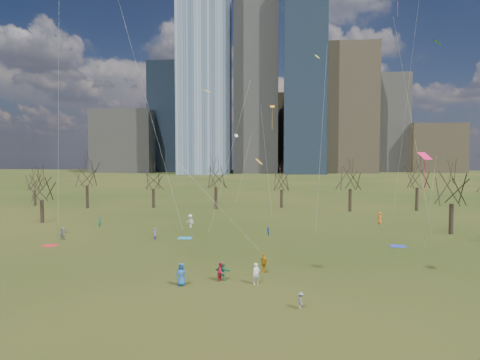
# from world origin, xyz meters

# --- Properties ---
(ground) EXTENTS (500.00, 500.00, 0.00)m
(ground) POSITION_xyz_m (0.00, 0.00, 0.00)
(ground) COLOR black
(ground) RESTS_ON ground
(downtown_skyline) EXTENTS (212.50, 78.00, 118.00)m
(downtown_skyline) POSITION_xyz_m (-2.43, 210.64, 39.01)
(downtown_skyline) COLOR slate
(downtown_skyline) RESTS_ON ground
(bare_tree_row) EXTENTS (113.04, 29.80, 9.50)m
(bare_tree_row) POSITION_xyz_m (-0.09, 37.22, 6.12)
(bare_tree_row) COLOR black
(bare_tree_row) RESTS_ON ground
(blanket_teal) EXTENTS (1.60, 1.50, 0.03)m
(blanket_teal) POSITION_xyz_m (-6.62, 12.37, 0.01)
(blanket_teal) COLOR teal
(blanket_teal) RESTS_ON ground
(blanket_navy) EXTENTS (1.60, 1.50, 0.03)m
(blanket_navy) POSITION_xyz_m (17.40, 9.97, 0.01)
(blanket_navy) COLOR #2230A1
(blanket_navy) RESTS_ON ground
(blanket_crimson) EXTENTS (1.60, 1.50, 0.03)m
(blanket_crimson) POSITION_xyz_m (-20.42, 6.87, 0.01)
(blanket_crimson) COLOR #AE2322
(blanket_crimson) RESTS_ON ground
(person_0) EXTENTS (0.91, 0.66, 1.74)m
(person_0) POSITION_xyz_m (-2.84, -5.96, 0.87)
(person_0) COLOR #225897
(person_0) RESTS_ON ground
(person_1) EXTENTS (0.72, 0.65, 1.64)m
(person_1) POSITION_xyz_m (2.79, -5.08, 0.82)
(person_1) COLOR silver
(person_1) RESTS_ON ground
(person_2) EXTENTS (0.84, 0.90, 1.49)m
(person_2) POSITION_xyz_m (0.00, -4.47, 0.74)
(person_2) COLOR red
(person_2) RESTS_ON ground
(person_3) EXTENTS (0.55, 0.78, 1.10)m
(person_3) POSITION_xyz_m (5.92, -10.06, 0.55)
(person_3) COLOR slate
(person_3) RESTS_ON ground
(person_4) EXTENTS (0.97, 0.99, 1.67)m
(person_4) POSITION_xyz_m (3.30, -1.77, 0.83)
(person_4) COLOR orange
(person_4) RESTS_ON ground
(person_5) EXTENTS (1.43, 0.76, 1.47)m
(person_5) POSITION_xyz_m (0.08, -4.31, 0.73)
(person_5) COLOR #1C8057
(person_5) RESTS_ON ground
(person_7) EXTENTS (0.48, 0.60, 1.46)m
(person_7) POSITION_xyz_m (-9.77, 10.61, 0.73)
(person_7) COLOR #7E4F9F
(person_7) RESTS_ON ground
(person_8) EXTENTS (0.47, 0.56, 1.04)m
(person_8) POSITION_xyz_m (3.16, 15.01, 0.52)
(person_8) COLOR #24489D
(person_8) RESTS_ON ground
(person_9) EXTENTS (1.33, 1.18, 1.79)m
(person_9) POSITION_xyz_m (-7.55, 19.89, 0.89)
(person_9) COLOR silver
(person_9) RESTS_ON ground
(person_11) EXTENTS (1.04, 1.44, 1.50)m
(person_11) POSITION_xyz_m (-20.59, 10.03, 0.75)
(person_11) COLOR slate
(person_11) RESTS_ON ground
(person_12) EXTENTS (0.62, 0.88, 1.69)m
(person_12) POSITION_xyz_m (18.97, 25.27, 0.85)
(person_12) COLOR orange
(person_12) RESTS_ON ground
(person_13) EXTENTS (0.62, 0.61, 1.43)m
(person_13) POSITION_xyz_m (-19.91, 18.79, 0.72)
(person_13) COLOR #166756
(person_13) RESTS_ON ground
(kites_airborne) EXTENTS (51.41, 47.83, 32.47)m
(kites_airborne) POSITION_xyz_m (1.59, 10.64, 14.25)
(kites_airborne) COLOR orange
(kites_airborne) RESTS_ON ground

